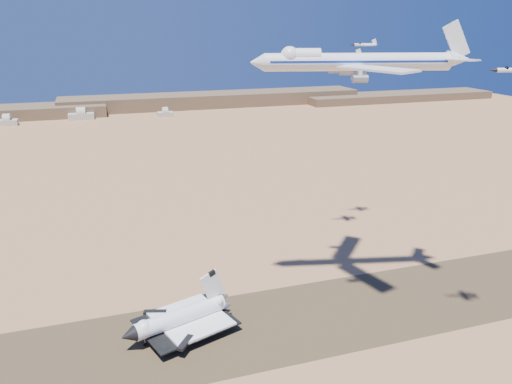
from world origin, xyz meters
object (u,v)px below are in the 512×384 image
object	(u,v)px
carrier_747	(351,62)
chase_jet_c	(347,55)
shuttle	(180,319)
crew_b	(205,338)
crew_c	(200,336)
chase_jet_d	(364,45)
crew_a	(198,340)

from	to	relation	value
carrier_747	chase_jet_c	size ratio (longest dim) A/B	5.09
shuttle	chase_jet_c	distance (m)	140.60
crew_b	crew_c	size ratio (longest dim) A/B	1.00
chase_jet_d	chase_jet_c	bearing A→B (deg)	-138.33
shuttle	crew_b	bearing A→B (deg)	-63.39
crew_a	chase_jet_c	xyz separation A→B (m)	(87.84, 64.76, 93.81)
shuttle	chase_jet_d	bearing A→B (deg)	13.80
carrier_747	chase_jet_d	bearing A→B (deg)	70.31
crew_c	chase_jet_d	size ratio (longest dim) A/B	0.11
carrier_747	chase_jet_d	size ratio (longest dim) A/B	5.68
crew_a	crew_c	distance (m)	2.30
carrier_747	chase_jet_c	bearing A→B (deg)	77.09
crew_b	chase_jet_c	bearing A→B (deg)	-80.37
shuttle	crew_b	xyz separation A→B (m)	(7.54, -7.57, -4.86)
carrier_747	crew_c	xyz separation A→B (m)	(-61.08, -11.43, -94.63)
crew_c	carrier_747	bearing A→B (deg)	-120.97
carrier_747	chase_jet_c	world-z (taller)	carrier_747
chase_jet_d	shuttle	bearing A→B (deg)	-141.31
chase_jet_d	crew_a	bearing A→B (deg)	-137.16
chase_jet_c	chase_jet_d	distance (m)	18.73
shuttle	crew_b	world-z (taller)	shuttle
crew_b	chase_jet_c	size ratio (longest dim) A/B	0.10
carrier_747	crew_a	size ratio (longest dim) A/B	50.91
shuttle	carrier_747	xyz separation A→B (m)	(67.36, 5.54, 89.78)
crew_a	crew_c	world-z (taller)	crew_c
carrier_747	crew_b	xyz separation A→B (m)	(-59.82, -13.11, -94.63)
crew_c	chase_jet_d	bearing A→B (deg)	-95.70
carrier_747	crew_c	bearing A→B (deg)	-156.00
carrier_747	crew_b	distance (m)	112.72
shuttle	crew_c	distance (m)	9.89
crew_b	chase_jet_d	size ratio (longest dim) A/B	0.11
carrier_747	crew_a	bearing A→B (deg)	-154.56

